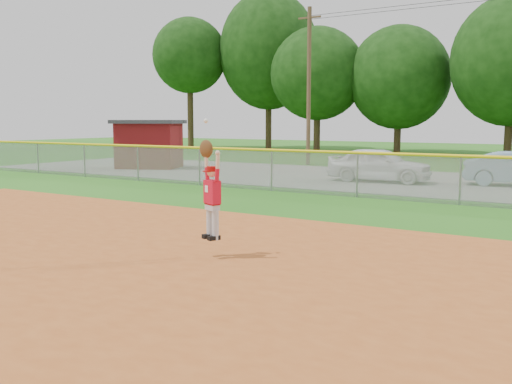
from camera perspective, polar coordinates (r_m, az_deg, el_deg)
ground at (r=11.01m, az=-10.34°, el=-6.40°), size 120.00×120.00×0.00m
clay_infield at (r=9.11m, az=-23.41°, el=-9.61°), size 24.00×16.00×0.04m
parking_strip at (r=25.06m, az=15.27°, el=1.06°), size 44.00×10.00×0.03m
car_white_a at (r=24.32m, az=12.24°, el=2.72°), size 4.38×2.05×1.45m
utility_shed at (r=31.33m, az=-10.63°, el=4.76°), size 4.26×3.86×2.61m
outfield_fence at (r=19.34m, az=10.09°, el=2.06°), size 40.06×0.10×1.55m
power_lines at (r=30.57m, az=20.77°, el=10.65°), size 19.40×0.24×9.00m
ballplayer at (r=10.48m, az=-4.50°, el=0.17°), size 0.59×0.39×2.21m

